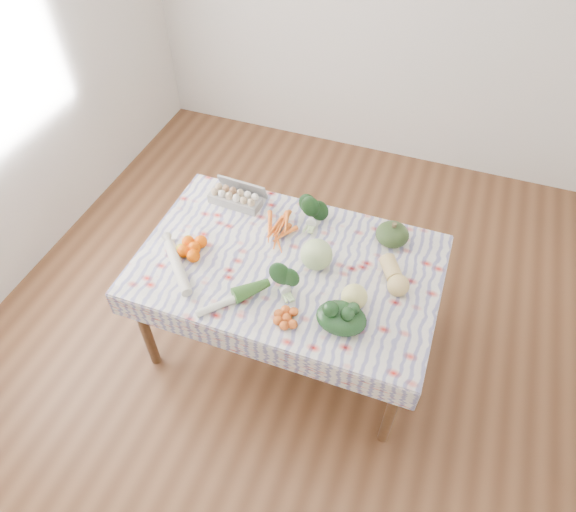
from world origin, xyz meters
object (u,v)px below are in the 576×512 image
object	(u,v)px
grapefruit	(354,297)
dining_table	(288,273)
cabbage	(317,255)
egg_carton	(235,198)
kabocha_squash	(392,234)
butternut_squash	(395,275)

from	to	relation	value
grapefruit	dining_table	bearing A→B (deg)	159.42
cabbage	egg_carton	bearing A→B (deg)	153.48
kabocha_squash	cabbage	world-z (taller)	cabbage
egg_carton	grapefruit	xyz separation A→B (m)	(0.89, -0.50, 0.02)
dining_table	grapefruit	distance (m)	0.47
dining_table	kabocha_squash	xyz separation A→B (m)	(0.50, 0.36, 0.15)
dining_table	egg_carton	world-z (taller)	egg_carton
dining_table	cabbage	distance (m)	0.23
egg_carton	dining_table	bearing A→B (deg)	-32.98
egg_carton	kabocha_squash	bearing A→B (deg)	3.85
egg_carton	butternut_squash	size ratio (longest dim) A/B	1.28
kabocha_squash	grapefruit	world-z (taller)	grapefruit
dining_table	cabbage	world-z (taller)	cabbage
butternut_squash	egg_carton	bearing A→B (deg)	135.97
kabocha_squash	grapefruit	bearing A→B (deg)	-99.53
dining_table	kabocha_squash	bearing A→B (deg)	35.45
butternut_squash	dining_table	bearing A→B (deg)	157.68
egg_carton	cabbage	distance (m)	0.70
dining_table	cabbage	xyz separation A→B (m)	(0.15, 0.04, 0.17)
cabbage	grapefruit	xyz separation A→B (m)	(0.26, -0.19, -0.02)
egg_carton	butternut_squash	xyz separation A→B (m)	(1.05, -0.28, 0.02)
dining_table	cabbage	bearing A→B (deg)	14.17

